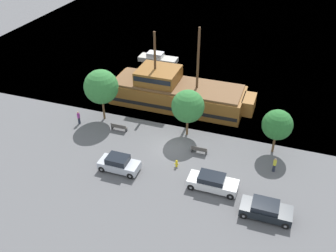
{
  "coord_description": "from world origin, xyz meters",
  "views": [
    {
      "loc": [
        9.99,
        -30.14,
        23.67
      ],
      "look_at": [
        -1.15,
        2.0,
        1.2
      ],
      "focal_mm": 40.0,
      "sensor_mm": 36.0,
      "label": 1
    }
  ],
  "objects": [
    {
      "name": "parked_car_curb_rear",
      "position": [
        10.45,
        -6.57,
        0.7
      ],
      "size": [
        4.26,
        1.98,
        1.39
      ],
      "color": "black",
      "rests_on": "ground_plane"
    },
    {
      "name": "tree_row_east",
      "position": [
        -9.39,
        2.81,
        4.2
      ],
      "size": [
        3.92,
        3.92,
        6.17
      ],
      "color": "brown",
      "rests_on": "ground_plane"
    },
    {
      "name": "pirate_ship",
      "position": [
        -2.44,
        8.79,
        1.68
      ],
      "size": [
        17.67,
        5.64,
        10.2
      ],
      "color": "brown",
      "rests_on": "water_surface"
    },
    {
      "name": "fire_hydrant",
      "position": [
        1.43,
        -2.86,
        0.41
      ],
      "size": [
        0.42,
        0.25,
        0.76
      ],
      "color": "yellow",
      "rests_on": "ground_plane"
    },
    {
      "name": "bench_promenade_west",
      "position": [
        -6.66,
        1.06,
        0.44
      ],
      "size": [
        1.84,
        0.45,
        0.85
      ],
      "color": "#4C4742",
      "rests_on": "ground_plane"
    },
    {
      "name": "pedestrian_walking_near",
      "position": [
        10.53,
        -0.44,
        0.78
      ],
      "size": [
        0.32,
        0.32,
        1.56
      ],
      "color": "#232838",
      "rests_on": "ground_plane"
    },
    {
      "name": "moored_boat_dockside",
      "position": [
        -9.3,
        20.51,
        0.52
      ],
      "size": [
        5.99,
        2.11,
        1.39
      ],
      "color": "#B7B2A8",
      "rests_on": "water_surface"
    },
    {
      "name": "tree_row_mideast",
      "position": [
        0.79,
        2.83,
        3.6
      ],
      "size": [
        3.54,
        3.54,
        5.38
      ],
      "color": "brown",
      "rests_on": "ground_plane"
    },
    {
      "name": "tree_row_midwest",
      "position": [
        10.1,
        2.74,
        3.31
      ],
      "size": [
        3.08,
        3.08,
        4.86
      ],
      "color": "brown",
      "rests_on": "ground_plane"
    },
    {
      "name": "water_surface",
      "position": [
        0.0,
        44.0,
        0.0
      ],
      "size": [
        80.0,
        80.0,
        0.0
      ],
      "primitive_type": "plane",
      "color": "#38667F",
      "rests_on": "ground"
    },
    {
      "name": "ground_plane",
      "position": [
        0.0,
        0.0,
        0.0
      ],
      "size": [
        160.0,
        160.0,
        0.0
      ],
      "primitive_type": "plane",
      "color": "#5B5B5E"
    },
    {
      "name": "pedestrian_walking_far",
      "position": [
        -11.62,
        0.85,
        0.81
      ],
      "size": [
        0.32,
        0.32,
        1.61
      ],
      "color": "#232838",
      "rests_on": "ground_plane"
    },
    {
      "name": "parked_car_curb_mid",
      "position": [
        -3.67,
        -5.19,
        0.77
      ],
      "size": [
        3.93,
        1.83,
        1.58
      ],
      "color": "#B7BCC6",
      "rests_on": "ground_plane"
    },
    {
      "name": "bench_promenade_east",
      "position": [
        2.95,
        -0.06,
        0.44
      ],
      "size": [
        1.65,
        0.45,
        0.85
      ],
      "color": "#4C4742",
      "rests_on": "ground_plane"
    },
    {
      "name": "parked_car_curb_front",
      "position": [
        5.47,
        -4.78,
        0.75
      ],
      "size": [
        4.54,
        1.85,
        1.51
      ],
      "color": "white",
      "rests_on": "ground_plane"
    }
  ]
}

